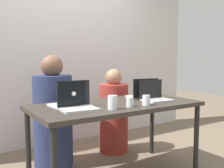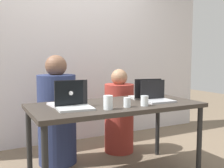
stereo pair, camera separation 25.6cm
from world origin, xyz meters
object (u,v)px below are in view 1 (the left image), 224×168
water_glass_center (129,103)px  water_glass_right (146,101)px  laptop_front_right (155,96)px  laptop_back_right (143,94)px  laptop_front_left (77,103)px  water_glass_left (112,103)px  person_on_right (114,115)px  laptop_back_left (69,101)px  person_on_left (53,117)px

water_glass_center → water_glass_right: (0.18, -0.02, 0.00)m
water_glass_right → laptop_front_right: bearing=31.7°
laptop_front_right → laptop_back_right: size_ratio=0.87×
water_glass_center → water_glass_right: bearing=-6.8°
water_glass_right → laptop_front_left: bearing=163.5°
water_glass_left → water_glass_right: water_glass_left is taller
water_glass_right → laptop_back_right: bearing=54.8°
person_on_right → laptop_back_left: 1.08m
laptop_front_right → water_glass_right: bearing=-145.6°
laptop_back_left → person_on_right: bearing=-149.9°
person_on_left → laptop_back_left: bearing=68.4°
person_on_right → laptop_back_left: bearing=24.7°
laptop_back_left → water_glass_right: laptop_back_left is taller
person_on_right → laptop_front_left: size_ratio=3.30×
laptop_front_right → water_glass_left: bearing=-163.8°
person_on_right → water_glass_left: 1.12m
laptop_front_right → laptop_back_right: bearing=91.8°
water_glass_left → laptop_front_left: bearing=144.7°
laptop_front_left → water_glass_right: size_ratio=3.38×
laptop_back_right → water_glass_left: 0.71m
laptop_front_left → laptop_back_right: laptop_front_left is taller
water_glass_left → person_on_right: bearing=56.3°
person_on_right → laptop_front_right: person_on_right is taller
laptop_front_left → water_glass_right: bearing=-11.5°
person_on_left → person_on_right: (0.79, -0.00, -0.08)m
person_on_left → laptop_front_right: (0.82, -0.74, 0.26)m
person_on_left → water_glass_left: size_ratio=10.23×
water_glass_left → person_on_left: bearing=102.9°
laptop_back_left → water_glass_right: size_ratio=3.19×
laptop_front_right → water_glass_right: 0.29m
person_on_right → water_glass_left: bearing=47.1°
laptop_front_right → water_glass_center: 0.44m
person_on_left → water_glass_right: size_ratio=12.97×
laptop_back_left → person_on_left: bearing=-99.5°
laptop_front_right → laptop_back_left: bearing=171.8°
laptop_front_left → water_glass_center: laptop_front_left is taller
laptop_back_left → water_glass_center: (0.45, -0.30, -0.01)m
laptop_front_right → water_glass_center: (-0.42, -0.13, -0.01)m
laptop_back_right → water_glass_left: laptop_back_right is taller
person_on_left → water_glass_left: (0.20, -0.89, 0.26)m
laptop_front_right → person_on_left: bearing=140.5°
laptop_back_left → laptop_front_right: size_ratio=1.03×
person_on_right → laptop_back_left: size_ratio=3.50×
person_on_right → water_glass_left: (-0.59, -0.89, 0.34)m
laptop_back_left → water_glass_right: 0.70m
laptop_back_right → person_on_right: bearing=-74.4°
person_on_left → water_glass_left: 0.95m
laptop_back_left → laptop_front_left: bearing=91.2°
person_on_right → laptop_back_right: bearing=83.5°
laptop_front_right → laptop_front_left: bearing=-179.2°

